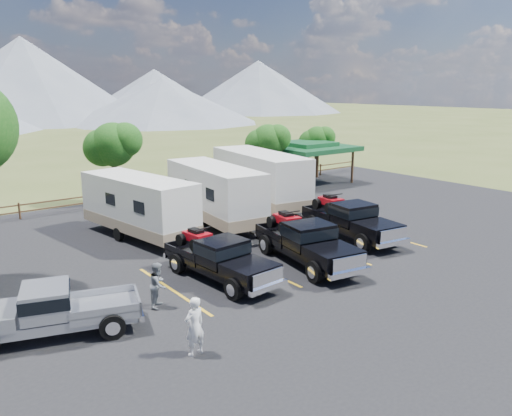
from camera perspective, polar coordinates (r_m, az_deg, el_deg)
ground at (r=19.70m, az=12.10°, el=-8.73°), size 320.00×320.00×0.00m
asphalt_lot at (r=21.60m, az=6.03°, el=-6.40°), size 44.00×34.00×0.04m
stall_lines at (r=22.28m, az=4.26°, el=-5.66°), size 12.12×5.50×0.01m
tree_ne_a at (r=36.97m, az=1.34°, el=7.59°), size 3.11×2.92×4.76m
tree_ne_b at (r=41.72m, az=6.96°, el=7.70°), size 2.77×2.59×4.27m
tree_north at (r=33.12m, az=-16.06°, el=6.96°), size 3.46×3.24×5.25m
rail_fence at (r=34.82m, az=-9.24°, el=2.24°), size 36.12×0.12×1.00m
pavilion at (r=39.67m, az=5.92°, el=6.92°), size 6.20×6.20×3.22m
rig_left at (r=19.58m, az=-4.25°, el=-5.68°), size 2.32×5.68×1.85m
rig_center at (r=21.40m, az=5.69°, el=-3.79°), size 2.91×6.27×2.02m
rig_right at (r=25.25m, az=10.67°, el=-1.24°), size 2.79×6.25×2.02m
trailer_left at (r=25.38m, az=-13.24°, el=0.19°), size 3.34×8.87×3.07m
trailer_center at (r=27.14m, az=-4.73°, el=1.58°), size 3.20×9.39×3.24m
trailer_right at (r=30.65m, az=0.43°, el=3.27°), size 3.80×10.10×3.49m
pickup_silver at (r=16.50m, az=-22.31°, el=-10.76°), size 5.59×3.23×1.60m
person_a at (r=14.41m, az=-7.04°, el=-13.26°), size 0.68×0.48×1.73m
person_b at (r=17.55m, az=-11.09°, el=-8.60°), size 0.97×0.97×1.58m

